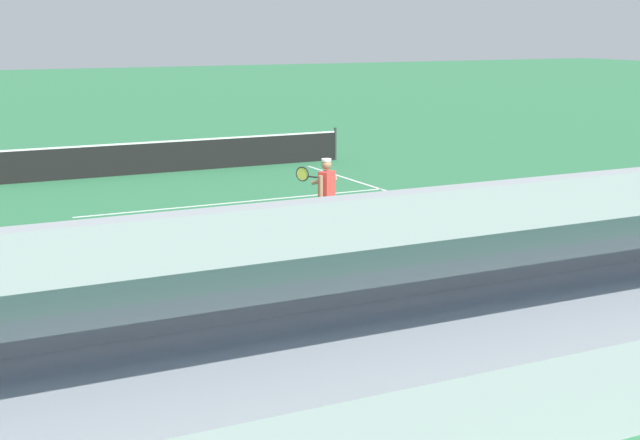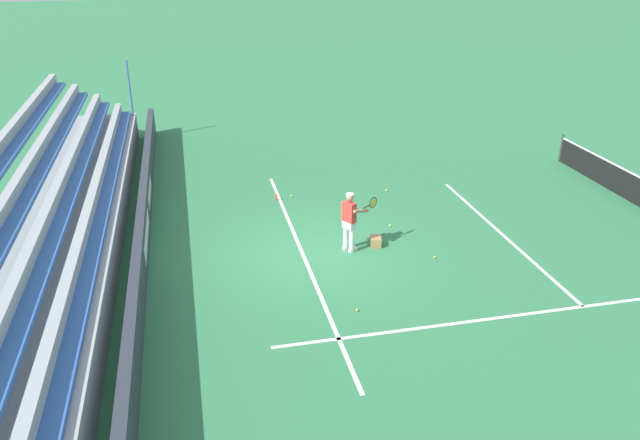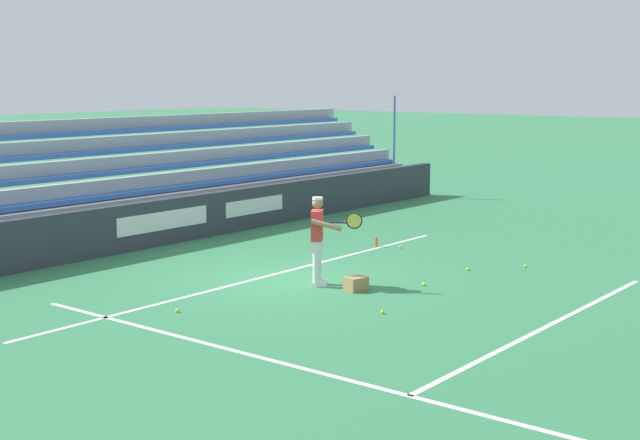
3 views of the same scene
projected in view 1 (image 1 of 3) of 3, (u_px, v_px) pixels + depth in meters
The scene contains 16 objects.
ground_plane at pixel (341, 251), 17.51m from camera, with size 160.00×160.00×0.00m, color #337A4C.
court_baseline_white at pixel (354, 256), 17.07m from camera, with size 12.00×0.10×0.01m, color white.
court_sideline_white at pixel (410, 198), 22.80m from camera, with size 0.10×12.00×0.01m, color white.
court_service_line_white at pixel (239, 202), 22.32m from camera, with size 8.22×0.10×0.01m, color white.
back_wall_sponsor_board at pixel (492, 286), 13.21m from camera, with size 25.93×0.25×1.10m.
bleacher_stand at pixel (602, 315), 11.22m from camera, with size 24.63×3.20×3.40m.
tennis_player at pixel (326, 199), 18.07m from camera, with size 0.58×1.06×1.71m.
ball_box_cardboard at pixel (303, 228), 18.88m from camera, with size 0.40×0.30×0.26m, color #A87F51.
tennis_ball_by_box at pixel (162, 239), 18.33m from camera, with size 0.07×0.07×0.07m, color #CCE533.
tennis_ball_near_player at pixel (134, 276), 15.63m from camera, with size 0.07×0.07×0.07m, color #CCE533.
tennis_ball_toward_net at pixel (467, 231), 19.04m from camera, with size 0.07×0.07×0.07m, color #CCE533.
tennis_ball_stray_back at pixel (241, 230), 19.12m from camera, with size 0.07×0.07×0.07m, color #CCE533.
tennis_ball_on_baseline at pixel (321, 216), 20.56m from camera, with size 0.07×0.07×0.07m, color #CCE533.
tennis_ball_midcourt at pixel (103, 236), 18.60m from camera, with size 0.07×0.07×0.07m, color #CCE533.
water_bottle at pixel (154, 278), 15.21m from camera, with size 0.07×0.07×0.22m, color #EA4C33.
tennis_net at pixel (174, 156), 26.87m from camera, with size 11.09×0.09×1.07m.
Camera 1 is at (-7.97, -15.00, 4.32)m, focal length 50.00 mm.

